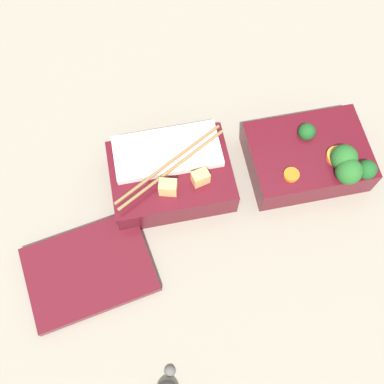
% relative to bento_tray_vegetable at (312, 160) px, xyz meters
% --- Properties ---
extents(ground_plane, '(3.00, 3.00, 0.00)m').
position_rel_bento_tray_vegetable_xyz_m(ground_plane, '(0.12, -0.01, -0.03)').
color(ground_plane, gray).
extents(bento_tray_vegetable, '(0.18, 0.13, 0.08)m').
position_rel_bento_tray_vegetable_xyz_m(bento_tray_vegetable, '(0.00, 0.00, 0.00)').
color(bento_tray_vegetable, '#510F19').
rests_on(bento_tray_vegetable, ground_plane).
extents(bento_tray_rice, '(0.18, 0.13, 0.08)m').
position_rel_bento_tray_vegetable_xyz_m(bento_tray_rice, '(0.22, -0.02, -0.00)').
color(bento_tray_rice, '#510F19').
rests_on(bento_tray_rice, ground_plane).
extents(bento_lid, '(0.20, 0.16, 0.01)m').
position_rel_bento_tray_vegetable_xyz_m(bento_lid, '(0.37, 0.10, -0.02)').
color(bento_lid, '#510F19').
rests_on(bento_lid, ground_plane).
extents(pebble_1, '(0.02, 0.02, 0.02)m').
position_rel_bento_tray_vegetable_xyz_m(pebble_1, '(0.27, 0.26, -0.03)').
color(pebble_1, '#595651').
rests_on(pebble_1, ground_plane).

